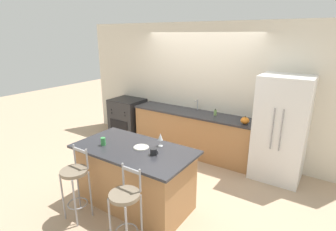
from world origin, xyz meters
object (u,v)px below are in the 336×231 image
Objects in this scene: pumpkin_decoration at (245,120)px; soap_bottle at (215,113)px; oven_range at (128,118)px; bar_stool_near at (75,180)px; tumbler_cup at (103,141)px; refrigerator at (281,129)px; dinner_plate at (141,147)px; wine_glass at (160,137)px; coffee_mug at (154,152)px; bar_stool_far at (125,204)px.

soap_bottle is (-0.65, 0.17, -0.00)m from pumpkin_decoration.
soap_bottle is (2.26, 0.09, 0.49)m from oven_range.
tumbler_cup is at bearing 87.13° from bar_stool_near.
oven_range is at bearing 179.78° from refrigerator.
refrigerator reaches higher than dinner_plate.
wine_glass is 1.59× the size of coffee_mug.
dinner_plate is at bearing 164.20° from coffee_mug.
tumbler_cup reaches higher than bar_stool_near.
dinner_plate is 0.31m from wine_glass.
tumbler_cup is (-0.52, -0.23, 0.05)m from dinner_plate.
coffee_mug is 2.03m from pumpkin_decoration.
coffee_mug is at bearing -15.80° from dinner_plate.
tumbler_cup is (-0.71, -0.43, -0.08)m from wine_glass.
dinner_plate is (2.02, -1.95, 0.45)m from oven_range.
refrigerator is at bearing 52.32° from dinner_plate.
refrigerator reaches higher than wine_glass.
oven_range is at bearing 124.66° from tumbler_cup.
soap_bottle is at bearing 165.09° from pumpkin_decoration.
coffee_mug is 0.79× the size of pumpkin_decoration.
dinner_plate is at bearing -43.87° from oven_range.
pumpkin_decoration is at bearing 64.39° from dinner_plate.
oven_range is 8.25× the size of tumbler_cup.
refrigerator is 3.54m from oven_range.
pumpkin_decoration is 1.15× the size of soap_bottle.
wine_glass is at bearing -38.19° from oven_range.
oven_range is 3.63m from bar_stool_far.
bar_stool_near and bar_stool_far have the same top height.
bar_stool_near reaches higher than coffee_mug.
refrigerator is 8.24× the size of dinner_plate.
bar_stool_near is 6.58× the size of pumpkin_decoration.
refrigerator is at bearing 53.10° from wine_glass.
oven_range is 3.11m from coffee_mug.
bar_stool_far is 1.09m from wine_glass.
bar_stool_near is 8.35× the size of coffee_mug.
oven_range is 4.29× the size of dinner_plate.
bar_stool_far is (-1.11, -2.70, -0.32)m from refrigerator.
bar_stool_far is (0.93, -0.02, 0.00)m from bar_stool_near.
refrigerator is 15.83× the size of tumbler_cup.
tumbler_cup is (-2.01, -2.16, 0.06)m from refrigerator.
oven_range is at bearing 178.27° from pumpkin_decoration.
bar_stool_far reaches higher than dinner_plate.
tumbler_cup is at bearing -132.90° from refrigerator.
dinner_plate is at bearing -133.70° from wine_glass.
refrigerator is 11.73× the size of pumpkin_decoration.
bar_stool_near is 5.24× the size of wine_glass.
wine_glass is (0.19, 0.20, 0.13)m from dinner_plate.
bar_stool_far is 6.58× the size of pumpkin_decoration.
dinner_plate is at bearing 53.79° from bar_stool_near.
bar_stool_near is at bearing -141.24° from coffee_mug.
soap_bottle reaches higher than coffee_mug.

